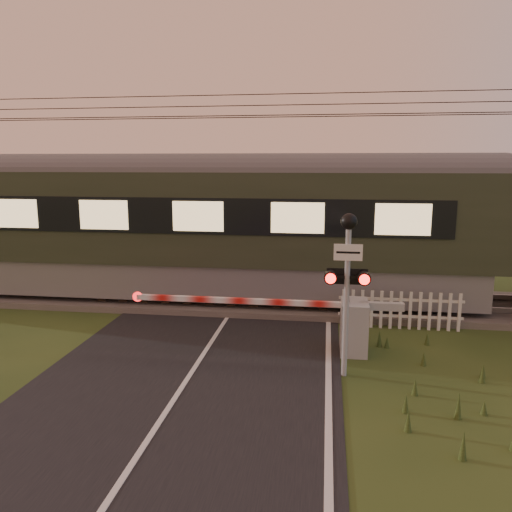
# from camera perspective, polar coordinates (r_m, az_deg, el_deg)

# --- Properties ---
(ground) EXTENTS (160.00, 160.00, 0.00)m
(ground) POSITION_cam_1_polar(r_m,az_deg,el_deg) (9.46, -9.30, -15.92)
(ground) COLOR #243916
(ground) RESTS_ON ground
(road) EXTENTS (6.00, 140.00, 0.03)m
(road) POSITION_cam_1_polar(r_m,az_deg,el_deg) (9.25, -9.64, -16.50)
(road) COLOR black
(road) RESTS_ON ground
(track_bed) EXTENTS (140.00, 3.40, 0.39)m
(track_bed) POSITION_cam_1_polar(r_m,az_deg,el_deg) (15.36, -2.08, -5.01)
(track_bed) COLOR #47423D
(track_bed) RESTS_ON ground
(overhead_wires) EXTENTS (120.00, 0.62, 0.62)m
(overhead_wires) POSITION_cam_1_polar(r_m,az_deg,el_deg) (14.86, -2.23, 16.50)
(overhead_wires) COLOR black
(overhead_wires) RESTS_ON ground
(boom_gate) EXTENTS (6.23, 0.91, 1.21)m
(boom_gate) POSITION_cam_1_polar(r_m,az_deg,el_deg) (11.45, 9.95, -7.61)
(boom_gate) COLOR gray
(boom_gate) RESTS_ON ground
(crossing_signal) EXTENTS (0.83, 0.35, 3.26)m
(crossing_signal) POSITION_cam_1_polar(r_m,az_deg,el_deg) (9.76, 10.42, -1.14)
(crossing_signal) COLOR gray
(crossing_signal) RESTS_ON ground
(picket_fence) EXTENTS (3.12, 0.08, 0.98)m
(picket_fence) POSITION_cam_1_polar(r_m,az_deg,el_deg) (13.33, 16.18, -5.95)
(picket_fence) COLOR silver
(picket_fence) RESTS_ON ground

